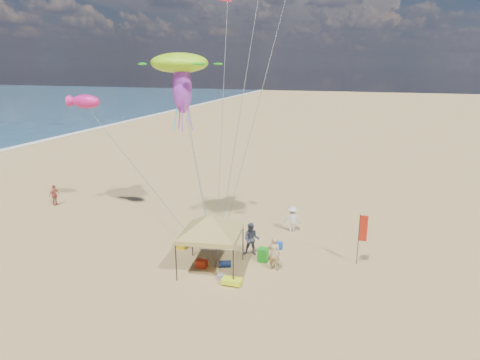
{
  "coord_description": "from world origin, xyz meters",
  "views": [
    {
      "loc": [
        6.52,
        -17.55,
        9.97
      ],
      "look_at": [
        0.0,
        3.0,
        4.0
      ],
      "focal_mm": 31.83,
      "sensor_mm": 36.0,
      "label": 1
    }
  ],
  "objects": [
    {
      "name": "fish_kite",
      "position": [
        -11.2,
        5.71,
        7.57
      ],
      "size": [
        2.23,
        1.71,
        0.89
      ],
      "primitive_type": "ellipsoid",
      "rotation": [
        0.0,
        0.0,
        0.41
      ],
      "color": "#CF1C77",
      "rests_on": "ground"
    },
    {
      "name": "person_near_c",
      "position": [
        2.23,
        6.49,
        0.8
      ],
      "size": [
        1.12,
        0.76,
        1.6
      ],
      "primitive_type": "imported",
      "rotation": [
        0.0,
        0.0,
        3.31
      ],
      "color": "silver",
      "rests_on": "ground"
    },
    {
      "name": "person_near_b",
      "position": [
        0.77,
        2.59,
        0.9
      ],
      "size": [
        0.96,
        0.8,
        1.8
      ],
      "primitive_type": "imported",
      "rotation": [
        0.0,
        0.0,
        0.14
      ],
      "color": "#363C4A",
      "rests_on": "ground"
    },
    {
      "name": "beach_cart",
      "position": [
        0.8,
        -0.78,
        0.2
      ],
      "size": [
        0.9,
        0.5,
        0.24
      ],
      "primitive_type": "cube",
      "color": "#D6EC1A",
      "rests_on": "ground"
    },
    {
      "name": "chair_green",
      "position": [
        1.55,
        2.07,
        0.35
      ],
      "size": [
        0.5,
        0.5,
        0.7
      ],
      "primitive_type": "cube",
      "color": "#1A931C",
      "rests_on": "ground"
    },
    {
      "name": "bag_navy",
      "position": [
        -0.09,
        0.8,
        0.18
      ],
      "size": [
        0.69,
        0.54,
        0.36
      ],
      "primitive_type": "cylinder",
      "rotation": [
        0.0,
        1.57,
        0.35
      ],
      "color": "#0E1B3E",
      "rests_on": "ground"
    },
    {
      "name": "turtle_kite",
      "position": [
        -4.41,
        5.4,
        9.95
      ],
      "size": [
        3.82,
        3.26,
        1.14
      ],
      "primitive_type": "ellipsoid",
      "rotation": [
        0.0,
        0.0,
        -0.16
      ],
      "color": "#9BED15",
      "rests_on": "ground"
    },
    {
      "name": "crate_grey",
      "position": [
        0.16,
        -0.47,
        0.14
      ],
      "size": [
        0.34,
        0.3,
        0.28
      ],
      "primitive_type": "cube",
      "color": "gray",
      "rests_on": "ground"
    },
    {
      "name": "person_near_a",
      "position": [
        2.3,
        1.31,
        0.88
      ],
      "size": [
        0.67,
        0.46,
        1.76
      ],
      "primitive_type": "imported",
      "rotation": [
        0.0,
        0.0,
        3.07
      ],
      "color": "tan",
      "rests_on": "ground"
    },
    {
      "name": "bag_orange",
      "position": [
        -1.78,
        3.68,
        0.18
      ],
      "size": [
        0.54,
        0.69,
        0.36
      ],
      "primitive_type": "cylinder",
      "rotation": [
        0.0,
        1.57,
        1.22
      ],
      "color": "#FF580E",
      "rests_on": "ground"
    },
    {
      "name": "cooler_blue",
      "position": [
        1.92,
        3.78,
        0.19
      ],
      "size": [
        0.54,
        0.38,
        0.38
      ],
      "primitive_type": "cube",
      "color": "#1642B5",
      "rests_on": "ground"
    },
    {
      "name": "chair_yellow",
      "position": [
        -3.13,
        2.23,
        0.35
      ],
      "size": [
        0.5,
        0.5,
        0.7
      ],
      "primitive_type": "cube",
      "color": "yellow",
      "rests_on": "ground"
    },
    {
      "name": "person_far_a",
      "position": [
        -15.06,
        6.22,
        0.76
      ],
      "size": [
        0.47,
        0.93,
        1.53
      ],
      "primitive_type": "imported",
      "rotation": [
        0.0,
        0.0,
        1.46
      ],
      "color": "#B65846",
      "rests_on": "ground"
    },
    {
      "name": "feather_flag",
      "position": [
        6.36,
        3.18,
        1.83
      ],
      "size": [
        0.42,
        0.04,
        2.72
      ],
      "color": "black",
      "rests_on": "ground"
    },
    {
      "name": "ground",
      "position": [
        0.0,
        0.0,
        0.0
      ],
      "size": [
        280.0,
        280.0,
        0.0
      ],
      "primitive_type": "plane",
      "color": "tan",
      "rests_on": "ground"
    },
    {
      "name": "canopy_tent",
      "position": [
        -0.65,
        0.36,
        2.83
      ],
      "size": [
        5.46,
        5.46,
        3.4
      ],
      "color": "black",
      "rests_on": "ground"
    },
    {
      "name": "cooler_red",
      "position": [
        -1.22,
        0.44,
        0.19
      ],
      "size": [
        0.54,
        0.38,
        0.38
      ],
      "primitive_type": "cube",
      "color": "#A5230D",
      "rests_on": "ground"
    },
    {
      "name": "squid_kite",
      "position": [
        -4.15,
        5.11,
        8.56
      ],
      "size": [
        1.15,
        1.15,
        2.87
      ],
      "primitive_type": "ellipsoid",
      "rotation": [
        0.0,
        0.0,
        -0.05
      ],
      "color": "#A335D5",
      "rests_on": "ground"
    }
  ]
}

